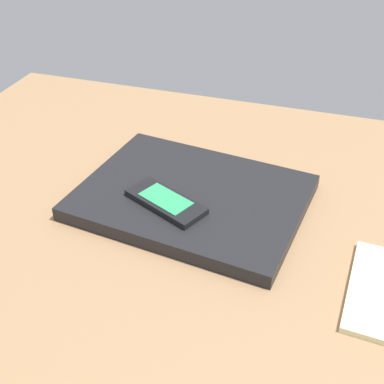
{
  "coord_description": "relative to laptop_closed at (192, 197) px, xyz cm",
  "views": [
    {
      "loc": [
        9.82,
        -54.51,
        47.96
      ],
      "look_at": [
        -8.95,
        3.28,
        5.0
      ],
      "focal_mm": 47.39,
      "sensor_mm": 36.0,
      "label": 1
    }
  ],
  "objects": [
    {
      "name": "laptop_closed",
      "position": [
        0.0,
        0.0,
        0.0
      ],
      "size": [
        34.86,
        27.96,
        2.13
      ],
      "primitive_type": "cube",
      "rotation": [
        0.0,
        0.0,
        -0.12
      ],
      "color": "black",
      "rests_on": "desk_surface"
    },
    {
      "name": "desk_surface",
      "position": [
        8.95,
        -3.28,
        -2.56
      ],
      "size": [
        120.0,
        80.0,
        3.0
      ],
      "primitive_type": "cube",
      "color": "#9E7751",
      "rests_on": "ground"
    },
    {
      "name": "cell_phone_on_laptop",
      "position": [
        -2.54,
        -4.2,
        1.55
      ],
      "size": [
        12.93,
        9.46,
        1.05
      ],
      "color": "black",
      "rests_on": "laptop_closed"
    }
  ]
}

